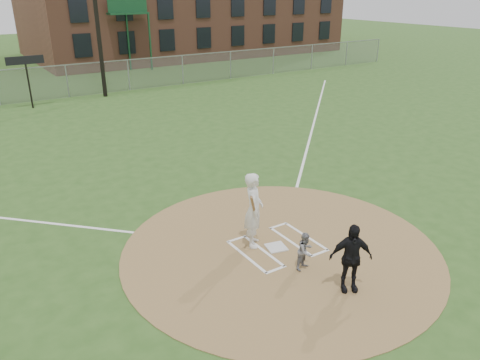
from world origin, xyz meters
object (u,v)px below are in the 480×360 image
catcher (305,251)px  umpire (351,258)px  batter_at_plate (254,210)px  home_plate (276,247)px

catcher → umpire: 1.29m
catcher → batter_at_plate: (-0.42, 1.65, 0.55)m
home_plate → catcher: 1.25m
home_plate → umpire: size_ratio=0.30×
batter_at_plate → umpire: bearing=-76.3°
home_plate → batter_at_plate: batter_at_plate is taller
home_plate → catcher: (0.01, -1.15, 0.47)m
catcher → umpire: (0.28, -1.21, 0.35)m
batter_at_plate → home_plate: bearing=-50.3°
home_plate → umpire: 2.51m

